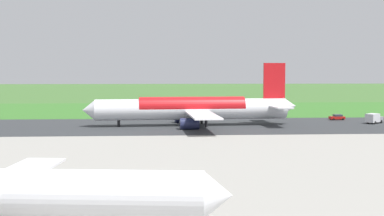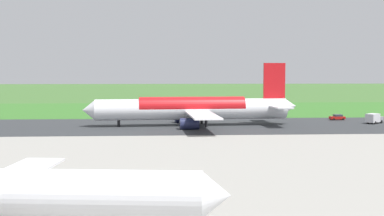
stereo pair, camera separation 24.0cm
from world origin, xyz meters
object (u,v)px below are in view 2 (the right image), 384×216
object	(u,v)px
airliner_main	(193,109)
traffic_cone_orange	(223,109)
no_stopping_sign	(235,106)
service_car_followme	(337,117)
service_truck_baggage	(374,118)

from	to	relation	value
airliner_main	traffic_cone_orange	distance (m)	49.64
no_stopping_sign	traffic_cone_orange	distance (m)	4.49
airliner_main	no_stopping_sign	bearing A→B (deg)	-110.28
airliner_main	service_car_followme	size ratio (longest dim) A/B	12.40
airliner_main	service_truck_baggage	distance (m)	47.62
service_truck_baggage	traffic_cone_orange	bearing A→B (deg)	-53.02
no_stopping_sign	traffic_cone_orange	world-z (taller)	no_stopping_sign
airliner_main	service_car_followme	world-z (taller)	airliner_main
service_truck_baggage	service_car_followme	size ratio (longest dim) A/B	1.35
service_truck_baggage	service_car_followme	bearing A→B (deg)	-56.07
airliner_main	service_car_followme	xyz separation A→B (m)	(-41.15, -11.60, -3.51)
service_truck_baggage	airliner_main	bearing A→B (deg)	2.63
service_car_followme	traffic_cone_orange	bearing A→B (deg)	-52.27
airliner_main	service_car_followme	bearing A→B (deg)	-164.26
service_truck_baggage	no_stopping_sign	distance (m)	54.29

